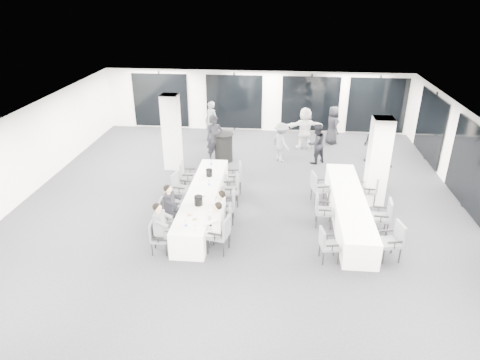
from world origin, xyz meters
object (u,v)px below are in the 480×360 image
object	(u,v)px
chair_main_right_fourth	(233,188)
standing_guest_h	(382,160)
chair_side_left_mid	(321,208)
standing_guest_c	(281,140)
standing_guest_b	(316,141)
cocktail_table	(224,147)
standing_guest_a	(214,136)
chair_main_left_mid	(172,202)
chair_main_right_second	(225,220)
ice_bucket_far	(209,173)
chair_main_left_second	(166,213)
banquet_table_main	(203,202)
chair_side_left_far	(318,186)
chair_main_right_mid	(229,204)
chair_side_left_near	(327,243)
chair_main_right_far	(236,175)
chair_main_right_near	(222,232)
chair_side_right_mid	(383,215)
standing_guest_g	(211,119)
chair_main_left_near	(157,236)
chair_side_right_far	(371,188)
standing_guest_e	(333,123)
banquet_table_side	(348,209)
chair_side_right_near	(393,239)
chair_main_left_fourth	(180,186)
standing_guest_f	(305,125)
ice_bucket_near	(198,201)
chair_main_left_far	(186,174)
standing_guest_d	(373,139)

from	to	relation	value
chair_main_right_fourth	standing_guest_h	xyz separation A→B (m)	(4.85, 1.80, 0.40)
chair_side_left_mid	standing_guest_c	xyz separation A→B (m)	(-1.19, 4.83, 0.33)
standing_guest_b	standing_guest_h	bearing A→B (deg)	101.54
cocktail_table	standing_guest_a	xyz separation A→B (m)	(-0.34, -0.07, 0.49)
cocktail_table	chair_main_left_mid	xyz separation A→B (m)	(-0.90, -4.69, 0.00)
chair_main_right_second	ice_bucket_far	xyz separation A→B (m)	(-0.81, 2.39, 0.31)
chair_main_left_second	standing_guest_b	distance (m)	7.08
banquet_table_main	chair_side_left_far	size ratio (longest dim) A/B	4.90
chair_main_right_mid	chair_side_left_near	xyz separation A→B (m)	(2.66, -1.69, -0.05)
chair_main_right_far	chair_main_right_mid	bearing A→B (deg)	169.92
chair_main_right_near	chair_side_right_mid	world-z (taller)	chair_side_right_mid
standing_guest_g	chair_main_right_mid	bearing A→B (deg)	-41.01
chair_main_left_near	chair_main_left_second	xyz separation A→B (m)	(-0.01, 1.06, 0.07)
chair_side_right_mid	ice_bucket_far	distance (m)	5.44
standing_guest_c	standing_guest_g	size ratio (longest dim) A/B	0.88
chair_side_right_far	ice_bucket_far	world-z (taller)	ice_bucket_far
standing_guest_e	standing_guest_h	distance (m)	4.44
banquet_table_side	standing_guest_h	size ratio (longest dim) A/B	2.54
chair_side_left_far	chair_side_right_near	bearing A→B (deg)	16.44
chair_main_right_second	chair_side_left_near	size ratio (longest dim) A/B	1.08
chair_main_left_fourth	standing_guest_a	bearing A→B (deg)	-179.33
standing_guest_f	chair_main_left_mid	bearing A→B (deg)	47.53
chair_side_right_far	ice_bucket_near	world-z (taller)	ice_bucket_near
chair_main_left_near	ice_bucket_near	bearing A→B (deg)	141.55
chair_main_right_far	ice_bucket_near	size ratio (longest dim) A/B	3.75
chair_main_left_second	chair_side_right_near	size ratio (longest dim) A/B	0.96
chair_main_left_near	chair_main_right_far	distance (m)	4.12
standing_guest_b	chair_main_right_second	bearing A→B (deg)	28.64
chair_side_left_near	chair_main_left_far	bearing A→B (deg)	-140.08
chair_side_left_far	standing_guest_h	distance (m)	2.64
chair_side_left_mid	standing_guest_h	bearing A→B (deg)	144.07
chair_main_left_far	chair_main_right_far	xyz separation A→B (m)	(1.67, 0.04, 0.01)
chair_side_right_mid	standing_guest_c	size ratio (longest dim) A/B	0.59
chair_side_left_far	standing_guest_d	world-z (taller)	standing_guest_d
chair_main_left_fourth	standing_guest_a	distance (m)	3.71
chair_side_left_far	banquet_table_side	bearing A→B (deg)	25.49
chair_main_right_second	chair_main_right_far	size ratio (longest dim) A/B	0.96
chair_main_left_fourth	standing_guest_g	world-z (taller)	standing_guest_g
chair_main_left_fourth	ice_bucket_far	distance (m)	1.04
standing_guest_a	ice_bucket_near	bearing A→B (deg)	-111.39
chair_main_left_fourth	chair_main_right_fourth	size ratio (longest dim) A/B	1.00
standing_guest_e	ice_bucket_near	bearing A→B (deg)	131.16
standing_guest_b	chair_side_left_near	bearing A→B (deg)	53.70
chair_main_left_fourth	standing_guest_f	xyz separation A→B (m)	(4.10, 5.47, 0.40)
chair_main_left_fourth	chair_side_left_mid	world-z (taller)	chair_main_left_fourth
chair_main_left_second	chair_main_left_fourth	xyz separation A→B (m)	(-0.00, 1.67, 0.03)
chair_main_right_mid	chair_side_right_mid	size ratio (longest dim) A/B	0.97
chair_side_left_mid	standing_guest_a	world-z (taller)	standing_guest_a
standing_guest_a	chair_main_left_mid	bearing A→B (deg)	-121.90
chair_side_left_mid	standing_guest_e	bearing A→B (deg)	174.15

